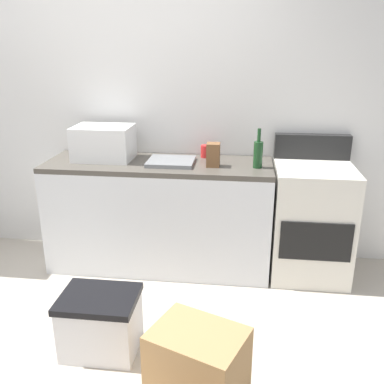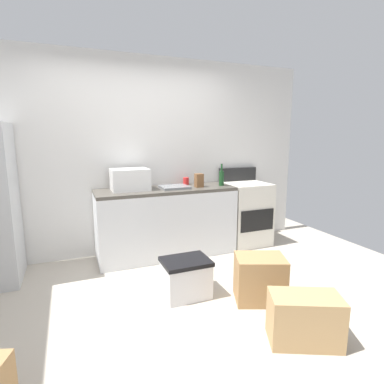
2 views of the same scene
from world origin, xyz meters
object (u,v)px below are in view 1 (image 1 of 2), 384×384
object	(u,v)px
microwave	(104,143)
wine_bottle	(258,154)
knife_block	(213,155)
storage_bin	(101,323)
stove_oven	(310,220)
cardboard_box_small	(198,368)
coffee_mug	(206,151)

from	to	relation	value
microwave	wine_bottle	xyz separation A→B (m)	(1.23, -0.11, -0.03)
knife_block	storage_bin	bearing A→B (deg)	-119.35
wine_bottle	knife_block	size ratio (longest dim) A/B	1.67
stove_oven	knife_block	size ratio (longest dim) A/B	6.11
cardboard_box_small	storage_bin	size ratio (longest dim) A/B	1.00
knife_block	stove_oven	bearing A→B (deg)	5.21
wine_bottle	cardboard_box_small	xyz separation A→B (m)	(-0.30, -1.40, -0.79)
coffee_mug	storage_bin	world-z (taller)	coffee_mug
coffee_mug	storage_bin	size ratio (longest dim) A/B	0.22
coffee_mug	storage_bin	xyz separation A→B (m)	(-0.51, -1.32, -0.76)
microwave	cardboard_box_small	size ratio (longest dim) A/B	1.00
storage_bin	wine_bottle	bearing A→B (deg)	48.69
coffee_mug	cardboard_box_small	distance (m)	1.82
coffee_mug	storage_bin	distance (m)	1.61
stove_oven	storage_bin	bearing A→B (deg)	-140.64
knife_block	storage_bin	xyz separation A→B (m)	(-0.59, -1.06, -0.80)
cardboard_box_small	storage_bin	bearing A→B (deg)	151.52
wine_bottle	knife_block	world-z (taller)	wine_bottle
stove_oven	coffee_mug	world-z (taller)	stove_oven
coffee_mug	cardboard_box_small	bearing A→B (deg)	-85.90
knife_block	cardboard_box_small	bearing A→B (deg)	-88.49
stove_oven	coffee_mug	distance (m)	1.01
wine_bottle	knife_block	bearing A→B (deg)	-179.31
knife_block	coffee_mug	bearing A→B (deg)	107.19
stove_oven	cardboard_box_small	world-z (taller)	stove_oven
microwave	storage_bin	size ratio (longest dim) A/B	1.00
stove_oven	storage_bin	size ratio (longest dim) A/B	2.39
wine_bottle	knife_block	distance (m)	0.34
knife_block	cardboard_box_small	distance (m)	1.60
knife_block	storage_bin	world-z (taller)	knife_block
stove_oven	coffee_mug	bearing A→B (deg)	167.22
wine_bottle	coffee_mug	size ratio (longest dim) A/B	3.00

